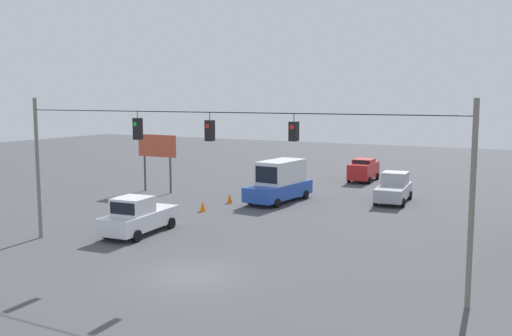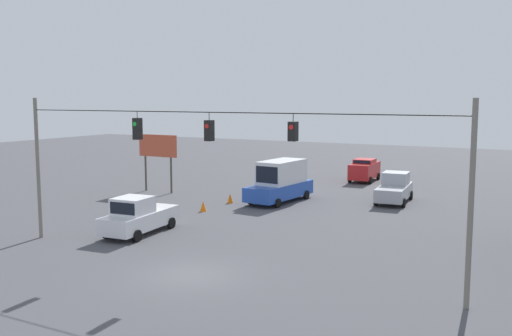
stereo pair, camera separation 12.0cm
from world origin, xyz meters
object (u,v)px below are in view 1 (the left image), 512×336
at_px(traffic_cone_fourth, 230,198).
at_px(traffic_cone_second, 171,215).
at_px(sedan_red_withflow_deep, 364,170).
at_px(overhead_signal_span, 208,163).
at_px(roadside_billboard, 157,150).
at_px(pickup_truck_white_parked_shoulder, 138,217).
at_px(pickup_truck_silver_oncoming_deep, 394,189).
at_px(traffic_cone_nearest, 137,225).
at_px(box_truck_blue_withflow_far, 280,181).
at_px(traffic_cone_third, 203,206).

bearing_deg(traffic_cone_fourth, traffic_cone_second, 89.41).
bearing_deg(sedan_red_withflow_deep, overhead_signal_span, 94.08).
bearing_deg(roadside_billboard, pickup_truck_white_parked_shoulder, 123.89).
distance_m(overhead_signal_span, sedan_red_withflow_deep, 28.75).
height_order(pickup_truck_silver_oncoming_deep, traffic_cone_nearest, pickup_truck_silver_oncoming_deep).
distance_m(sedan_red_withflow_deep, pickup_truck_white_parked_shoulder, 25.74).
xyz_separation_m(pickup_truck_silver_oncoming_deep, traffic_cone_second, (10.22, 12.73, -0.63)).
height_order(pickup_truck_silver_oncoming_deep, traffic_cone_fourth, pickup_truck_silver_oncoming_deep).
relative_size(sedan_red_withflow_deep, traffic_cone_nearest, 6.65).
xyz_separation_m(box_truck_blue_withflow_far, pickup_truck_white_parked_shoulder, (2.47, 12.65, -0.49)).
distance_m(traffic_cone_nearest, traffic_cone_third, 6.54).
relative_size(overhead_signal_span, sedan_red_withflow_deep, 4.81).
relative_size(overhead_signal_span, pickup_truck_silver_oncoming_deep, 4.17).
bearing_deg(sedan_red_withflow_deep, pickup_truck_silver_oncoming_deep, 119.72).
distance_m(overhead_signal_span, traffic_cone_nearest, 9.06).
bearing_deg(pickup_truck_silver_oncoming_deep, sedan_red_withflow_deep, -60.28).
bearing_deg(overhead_signal_span, pickup_truck_silver_oncoming_deep, -99.05).
bearing_deg(overhead_signal_span, roadside_billboard, -45.67).
bearing_deg(sedan_red_withflow_deep, box_truck_blue_withflow_far, 80.25).
height_order(box_truck_blue_withflow_far, traffic_cone_third, box_truck_blue_withflow_far).
relative_size(box_truck_blue_withflow_far, roadside_billboard, 1.41).
distance_m(pickup_truck_white_parked_shoulder, roadside_billboard, 14.41).
distance_m(traffic_cone_second, roadside_billboard, 11.50).
bearing_deg(traffic_cone_third, pickup_truck_silver_oncoming_deep, -137.35).
height_order(overhead_signal_span, traffic_cone_third, overhead_signal_span).
bearing_deg(traffic_cone_nearest, traffic_cone_second, -90.65).
distance_m(pickup_truck_white_parked_shoulder, traffic_cone_second, 3.68).
relative_size(overhead_signal_span, traffic_cone_third, 32.01).
bearing_deg(roadside_billboard, box_truck_blue_withflow_far, -175.35).
relative_size(sedan_red_withflow_deep, traffic_cone_second, 6.65).
bearing_deg(roadside_billboard, sedan_red_withflow_deep, -132.95).
xyz_separation_m(box_truck_blue_withflow_far, traffic_cone_fourth, (2.85, 2.31, -1.12)).
xyz_separation_m(box_truck_blue_withflow_far, roadside_billboard, (10.40, 0.85, 1.86)).
bearing_deg(traffic_cone_third, box_truck_blue_withflow_far, -116.74).
xyz_separation_m(traffic_cone_nearest, roadside_billboard, (7.45, -11.39, 2.98)).
distance_m(traffic_cone_third, roadside_billboard, 9.44).
relative_size(box_truck_blue_withflow_far, traffic_cone_second, 9.39).
xyz_separation_m(pickup_truck_silver_oncoming_deep, traffic_cone_nearest, (10.26, 15.91, -0.63)).
bearing_deg(box_truck_blue_withflow_far, roadside_billboard, 4.65).
relative_size(sedan_red_withflow_deep, pickup_truck_white_parked_shoulder, 0.85).
height_order(pickup_truck_white_parked_shoulder, traffic_cone_fourth, pickup_truck_white_parked_shoulder).
distance_m(pickup_truck_silver_oncoming_deep, traffic_cone_second, 16.34).
distance_m(overhead_signal_span, pickup_truck_white_parked_shoulder, 8.23).
height_order(pickup_truck_silver_oncoming_deep, roadside_billboard, roadside_billboard).
bearing_deg(traffic_cone_nearest, pickup_truck_white_parked_shoulder, 139.31).
xyz_separation_m(overhead_signal_span, pickup_truck_white_parked_shoulder, (6.68, -3.15, -3.63)).
distance_m(pickup_truck_silver_oncoming_deep, roadside_billboard, 18.43).
xyz_separation_m(pickup_truck_silver_oncoming_deep, traffic_cone_third, (10.18, 9.38, -0.63)).
distance_m(overhead_signal_span, box_truck_blue_withflow_far, 16.65).
bearing_deg(traffic_cone_nearest, roadside_billboard, -56.82).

